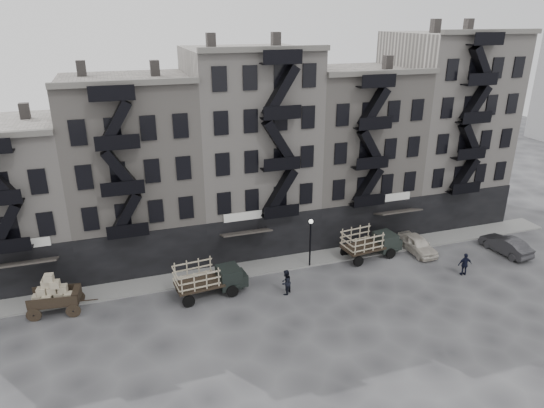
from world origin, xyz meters
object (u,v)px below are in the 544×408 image
object	(u,v)px
car_east	(417,244)
car_far	(506,245)
stake_truck_west	(209,277)
policeman	(465,264)
wagon	(52,291)
pedestrian_mid	(286,282)
stake_truck_east	(371,241)

from	to	relation	value
car_east	car_far	xyz separation A→B (m)	(7.24, -2.62, 0.01)
stake_truck_west	car_east	xyz separation A→B (m)	(18.74, 1.11, -0.76)
car_far	policeman	size ratio (longest dim) A/B	2.44
car_far	policeman	xyz separation A→B (m)	(-6.01, -2.07, 0.19)
car_east	wagon	bearing A→B (deg)	179.15
stake_truck_west	pedestrian_mid	xyz separation A→B (m)	(5.43, -1.72, -0.53)
wagon	car_far	xyz separation A→B (m)	(36.71, -2.62, -0.95)
stake_truck_west	policeman	bearing A→B (deg)	-15.71
car_far	stake_truck_west	bearing A→B (deg)	-9.62
stake_truck_east	policeman	xyz separation A→B (m)	(5.62, -5.18, -0.56)
wagon	stake_truck_east	distance (m)	25.08
car_far	pedestrian_mid	xyz separation A→B (m)	(-20.55, -0.22, 0.22)
policeman	stake_truck_west	bearing A→B (deg)	0.63
wagon	stake_truck_west	size ratio (longest dim) A/B	0.69
wagon	car_east	bearing A→B (deg)	7.17
stake_truck_west	car_east	bearing A→B (deg)	-2.17
wagon	car_far	bearing A→B (deg)	3.10
stake_truck_west	stake_truck_east	world-z (taller)	stake_truck_east
car_far	pedestrian_mid	distance (m)	20.55
car_east	pedestrian_mid	world-z (taller)	pedestrian_mid
stake_truck_east	car_east	world-z (taller)	stake_truck_east
stake_truck_east	policeman	bearing A→B (deg)	-49.17
car_far	policeman	bearing A→B (deg)	12.70
stake_truck_west	policeman	xyz separation A→B (m)	(19.97, -3.57, -0.56)
car_east	pedestrian_mid	distance (m)	13.61
car_east	stake_truck_east	bearing A→B (deg)	172.79
stake_truck_west	car_far	bearing A→B (deg)	-8.88
stake_truck_east	policeman	world-z (taller)	stake_truck_east
stake_truck_east	car_east	xyz separation A→B (m)	(4.40, -0.49, -0.76)
car_far	policeman	distance (m)	6.36
wagon	stake_truck_west	bearing A→B (deg)	1.23
stake_truck_east	car_far	size ratio (longest dim) A/B	1.18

